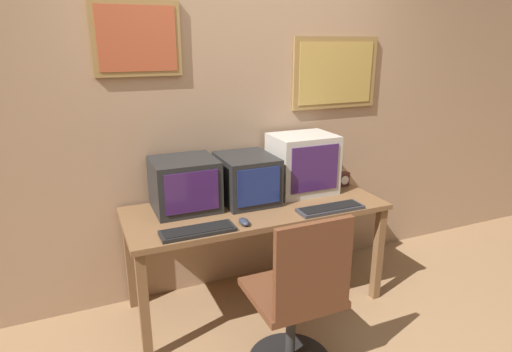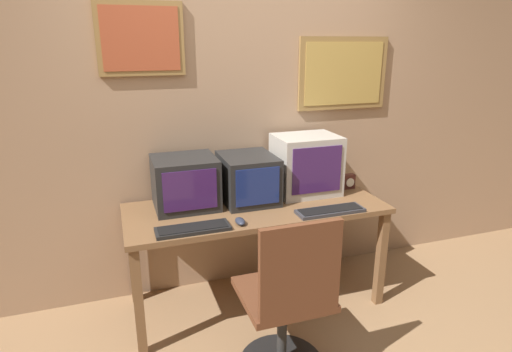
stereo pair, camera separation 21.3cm
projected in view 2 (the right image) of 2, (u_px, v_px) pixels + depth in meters
The scene contains 10 objects.
wall_back at pixel (239, 114), 3.09m from camera, with size 8.00×0.08×2.60m.
desk at pixel (256, 217), 2.92m from camera, with size 1.75×0.69×0.74m.
monitor_left at pixel (185, 183), 2.84m from camera, with size 0.41×0.39×0.34m.
monitor_center at pixel (248, 178), 2.96m from camera, with size 0.36×0.43×0.32m.
monitor_right at pixel (306, 165), 3.10m from camera, with size 0.45×0.36×0.43m.
keyboard_main at pixel (193, 229), 2.52m from camera, with size 0.44×0.15×0.03m.
keyboard_side at pixel (330, 211), 2.79m from camera, with size 0.45×0.14×0.03m.
mouse_near_keyboard at pixel (240, 221), 2.61m from camera, with size 0.06×0.11×0.04m.
desk_clock at pixel (348, 181), 3.23m from camera, with size 0.09×0.06×0.11m.
office_chair at pixel (287, 308), 2.31m from camera, with size 0.49×0.49×0.99m.
Camera 2 is at (-0.87, -1.49, 1.81)m, focal length 30.00 mm.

